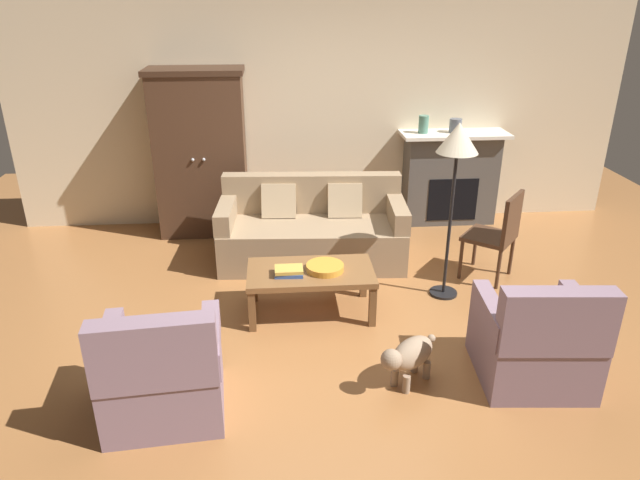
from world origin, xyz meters
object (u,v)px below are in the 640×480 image
coffee_table (311,276)px  armchair_near_left (163,374)px  side_chair_wooden (499,231)px  mantel_vase_jade (423,124)px  book_stack (289,271)px  couch (312,231)px  mantel_vase_slate (455,126)px  fruit_bowl (325,267)px  fireplace (450,177)px  floor_lamp (457,149)px  armchair_near_right (536,343)px  armoire (201,153)px  dog (409,355)px

coffee_table → armchair_near_left: armchair_near_left is taller
coffee_table → side_chair_wooden: side_chair_wooden is taller
mantel_vase_jade → armchair_near_left: 4.26m
book_stack → armchair_near_left: bearing=-126.6°
book_stack → couch: bearing=76.9°
coffee_table → mantel_vase_slate: (1.83, 2.07, 0.83)m
fruit_bowl → armchair_near_left: (-1.19, -1.23, -0.13)m
fireplace → mantel_vase_slate: size_ratio=7.87×
fireplace → coffee_table: 2.78m
coffee_table → floor_lamp: size_ratio=0.67×
fruit_bowl → armchair_near_right: 1.80m
book_stack → mantel_vase_jade: size_ratio=1.22×
floor_lamp → coffee_table: bearing=-169.5°
fruit_bowl → armoire: bearing=121.6°
floor_lamp → armchair_near_left: bearing=-147.7°
fireplace → fruit_bowl: bearing=-129.2°
fruit_bowl → floor_lamp: (1.15, 0.25, 0.96)m
couch → book_stack: couch is taller
couch → coffee_table: couch is taller
armchair_near_right → floor_lamp: bearing=102.1°
fruit_bowl → dog: (0.52, -1.06, -0.20)m
mantel_vase_jade → armchair_near_left: (-2.52, -3.31, -0.91)m
armchair_near_left → book_stack: bearing=53.4°
couch → floor_lamp: size_ratio=1.20×
fruit_bowl → side_chair_wooden: size_ratio=0.36×
fruit_bowl → coffee_table: bearing=174.7°
mantel_vase_jade → fireplace: bearing=2.7°
armchair_near_right → mantel_vase_slate: bearing=85.1°
mantel_vase_jade → armchair_near_right: size_ratio=0.23×
side_chair_wooden → mantel_vase_slate: bearing=91.0°
couch → armchair_near_left: armchair_near_left is taller
armchair_near_left → armchair_near_right: 2.63m
side_chair_wooden → dog: side_chair_wooden is taller
armchair_near_left → floor_lamp: 2.98m
armoire → coffee_table: armoire is taller
fireplace → book_stack: size_ratio=5.09×
fireplace → floor_lamp: 2.10m
armoire → armchair_near_right: armoire is taller
fireplace → armoire: 2.98m
fireplace → dog: fireplace is taller
armoire → book_stack: size_ratio=7.62×
fireplace → couch: size_ratio=0.64×
book_stack → side_chair_wooden: bearing=15.9°
side_chair_wooden → armchair_near_right: bearing=-100.6°
couch → armchair_near_left: (-1.15, -2.36, -0.00)m
fruit_bowl → dog: bearing=-64.0°
floor_lamp → armchair_near_right: bearing=-77.9°
coffee_table → armchair_near_left: (-1.06, -1.25, -0.05)m
mantel_vase_slate → fireplace: bearing=90.0°
fruit_bowl → armchair_near_left: size_ratio=0.37×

